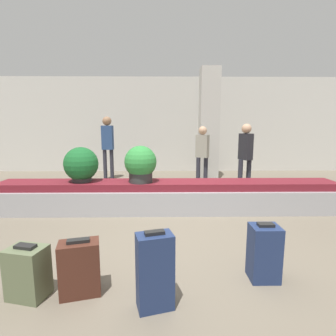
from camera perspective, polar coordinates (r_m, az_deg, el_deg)
The scene contains 13 objects.
ground_plane at distance 3.74m, azimuth 0.31°, elevation -15.73°, with size 18.00×18.00×0.00m, color #6B6051.
back_wall at distance 9.13m, azimuth -0.40°, elevation 9.34°, with size 18.00×0.06×3.20m.
carousel at distance 4.92m, azimuth 0.00°, elevation -6.24°, with size 6.45×0.75×0.56m.
pillar at distance 7.80m, azimuth 8.88°, elevation 9.26°, with size 0.54×0.54×3.20m.
suitcase_0 at distance 2.89m, azimuth -28.22°, elevation -19.37°, with size 0.38×0.32×0.51m.
suitcase_1 at distance 2.74m, azimuth -18.65°, elevation -19.93°, with size 0.41×0.30×0.55m.
suitcase_2 at distance 2.42m, azimuth -2.87°, elevation -21.51°, with size 0.35×0.27×0.70m.
suitcase_3 at distance 2.99m, azimuth 20.18°, elevation -16.88°, with size 0.29×0.26×0.60m.
potted_plant_0 at distance 4.75m, azimuth -6.00°, elevation 0.83°, with size 0.58×0.58×0.67m.
potted_plant_1 at distance 5.03m, azimuth -18.39°, elevation 0.62°, with size 0.62×0.62×0.64m.
traveler_0 at distance 6.46m, azimuth 16.51°, elevation 3.37°, with size 0.31×0.37×1.62m.
traveler_1 at distance 7.90m, azimuth -13.01°, elevation 5.66°, with size 0.34×0.26×1.84m.
traveler_2 at distance 6.96m, azimuth 7.48°, elevation 3.71°, with size 0.37×0.32×1.56m.
Camera 1 is at (-0.07, -3.39, 1.57)m, focal length 28.00 mm.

